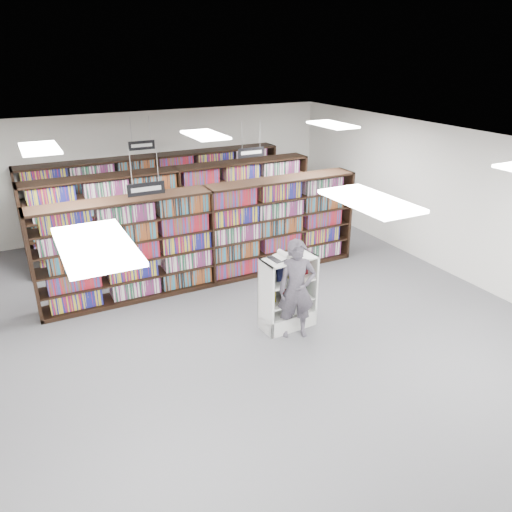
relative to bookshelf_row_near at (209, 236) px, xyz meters
name	(u,v)px	position (x,y,z in m)	size (l,w,h in m)	color
floor	(251,323)	(0.00, -2.00, -1.05)	(12.00, 12.00, 0.00)	#56565C
ceiling	(251,151)	(0.00, -2.00, 2.15)	(10.00, 12.00, 0.10)	silver
wall_back	(153,171)	(0.00, 4.00, 0.55)	(10.00, 0.10, 3.20)	white
wall_right	(458,205)	(5.00, -2.00, 0.55)	(0.10, 12.00, 3.20)	white
bookshelf_row_near	(209,236)	(0.00, 0.00, 0.00)	(7.00, 0.60, 2.10)	black
bookshelf_row_mid	(178,211)	(0.00, 2.00, 0.00)	(7.00, 0.60, 2.10)	black
bookshelf_row_far	(158,194)	(0.00, 3.70, 0.00)	(7.00, 0.60, 2.10)	black
aisle_sign_left	(146,188)	(-1.50, -1.00, 1.48)	(0.65, 0.02, 0.80)	#B2B2B7
aisle_sign_right	(251,151)	(1.50, 1.00, 1.48)	(0.65, 0.02, 0.80)	#B2B2B7
aisle_sign_center	(142,144)	(-0.50, 3.00, 1.48)	(0.65, 0.02, 0.80)	#B2B2B7
troffer_front_left	(96,246)	(-3.00, -5.00, 2.11)	(0.60, 1.20, 0.04)	white
troffer_front_center	(370,201)	(0.00, -5.00, 2.11)	(0.60, 1.20, 0.04)	white
troffer_back_left	(40,148)	(-3.00, 0.00, 2.11)	(0.60, 1.20, 0.04)	white
troffer_back_center	(205,135)	(0.00, 0.00, 2.11)	(0.60, 1.20, 0.04)	white
troffer_back_right	(332,125)	(3.00, 0.00, 2.11)	(0.60, 1.20, 0.04)	white
endcap_display	(287,303)	(0.54, -2.35, -0.59)	(1.01, 0.56, 1.37)	silver
open_book	(284,255)	(0.48, -2.33, 0.35)	(0.59, 0.38, 0.13)	black
shopper	(297,289)	(0.52, -2.70, -0.15)	(0.65, 0.43, 1.79)	#524D58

